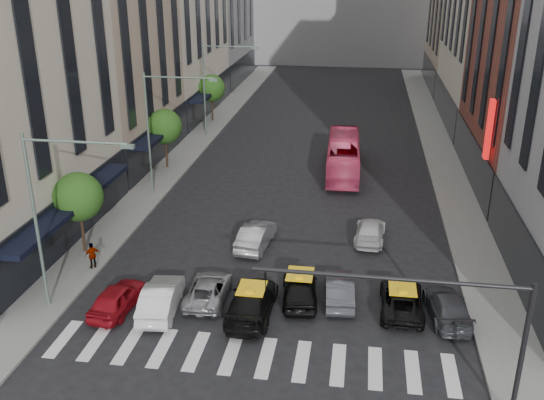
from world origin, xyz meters
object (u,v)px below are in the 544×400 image
at_px(car_white_front, 161,298).
at_px(bus, 343,156).
at_px(car_red, 117,298).
at_px(taxi_center, 300,287).
at_px(streetlamp_mid, 160,118).
at_px(pedestrian_far, 92,255).
at_px(taxi_left, 252,302).
at_px(streetlamp_far, 213,78).
at_px(streetlamp_near, 51,201).

bearing_deg(car_white_front, bus, -115.77).
height_order(car_red, taxi_center, taxi_center).
distance_m(streetlamp_mid, pedestrian_far, 12.91).
bearing_deg(bus, car_red, 63.93).
bearing_deg(car_red, taxi_left, -169.55).
bearing_deg(car_white_front, taxi_left, 178.00).
distance_m(taxi_left, bus, 22.55).
height_order(streetlamp_mid, car_white_front, streetlamp_mid).
bearing_deg(taxi_left, streetlamp_mid, -57.95).
height_order(streetlamp_far, bus, streetlamp_far).
bearing_deg(taxi_left, streetlamp_near, 5.41).
relative_size(streetlamp_far, car_white_front, 1.96).
bearing_deg(streetlamp_mid, streetlamp_near, -90.00).
bearing_deg(streetlamp_far, streetlamp_mid, -90.00).
bearing_deg(bus, taxi_center, 84.43).
bearing_deg(streetlamp_near, bus, 60.75).
bearing_deg(pedestrian_far, bus, -166.50).
distance_m(car_red, taxi_center, 9.24).
height_order(streetlamp_far, car_red, streetlamp_far).
distance_m(streetlamp_mid, streetlamp_far, 16.00).
distance_m(streetlamp_near, pedestrian_far, 6.46).
distance_m(streetlamp_near, streetlamp_mid, 16.00).
distance_m(car_white_front, taxi_center, 7.05).
bearing_deg(streetlamp_near, taxi_left, 5.17).
bearing_deg(streetlamp_near, car_red, 6.15).
xyz_separation_m(streetlamp_far, car_red, (2.64, -31.72, -5.21)).
bearing_deg(taxi_center, streetlamp_near, 6.04).
height_order(streetlamp_far, car_white_front, streetlamp_far).
relative_size(streetlamp_near, taxi_center, 2.05).
bearing_deg(streetlamp_near, taxi_center, 12.70).
bearing_deg(pedestrian_far, streetlamp_near, 53.44).
bearing_deg(pedestrian_far, car_red, 86.68).
height_order(bus, pedestrian_far, bus).
distance_m(car_white_front, pedestrian_far, 6.31).
bearing_deg(taxi_center, taxi_left, 32.18).
height_order(car_white_front, bus, bus).
distance_m(streetlamp_far, taxi_left, 32.94).
relative_size(car_white_front, pedestrian_far, 2.97).
xyz_separation_m(car_white_front, bus, (8.10, 22.58, 0.73)).
xyz_separation_m(streetlamp_far, bus, (12.94, -8.89, -4.42)).
height_order(streetlamp_far, taxi_left, streetlamp_far).
xyz_separation_m(car_white_front, taxi_center, (6.74, 2.08, -0.01)).
distance_m(car_white_front, bus, 24.00).
xyz_separation_m(streetlamp_near, car_white_front, (4.84, 0.53, -5.15)).
xyz_separation_m(car_red, pedestrian_far, (-3.00, 3.81, 0.23)).
relative_size(car_red, car_white_front, 0.89).
height_order(streetlamp_far, taxi_center, streetlamp_far).
relative_size(car_white_front, taxi_left, 0.89).
relative_size(streetlamp_near, streetlamp_far, 1.00).
bearing_deg(streetlamp_near, streetlamp_far, 90.00).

